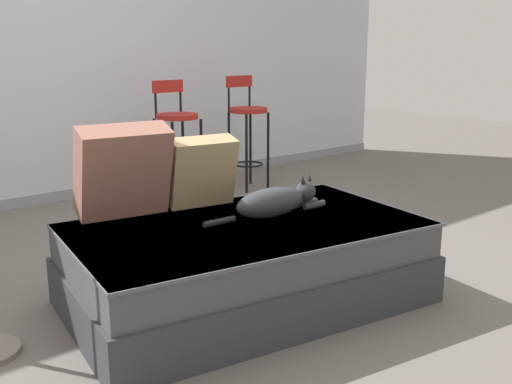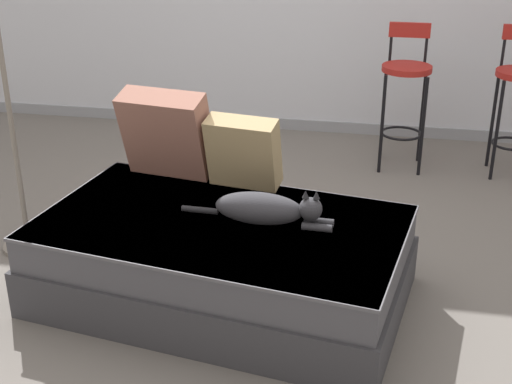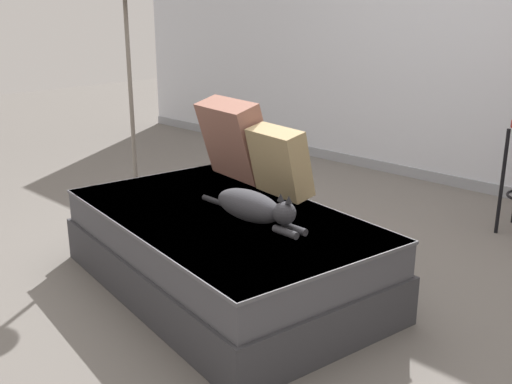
{
  "view_description": "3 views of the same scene",
  "coord_description": "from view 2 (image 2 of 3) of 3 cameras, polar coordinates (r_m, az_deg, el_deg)",
  "views": [
    {
      "loc": [
        -1.8,
        -2.62,
        1.29
      ],
      "look_at": [
        0.15,
        -0.3,
        0.54
      ],
      "focal_mm": 42.0,
      "sensor_mm": 36.0,
      "label": 1
    },
    {
      "loc": [
        0.73,
        -3.34,
        1.92
      ],
      "look_at": [
        0.15,
        -0.3,
        0.54
      ],
      "focal_mm": 50.0,
      "sensor_mm": 36.0,
      "label": 2
    },
    {
      "loc": [
        2.15,
        -2.36,
        1.44
      ],
      "look_at": [
        0.15,
        -0.3,
        0.54
      ],
      "focal_mm": 42.0,
      "sensor_mm": 36.0,
      "label": 3
    }
  ],
  "objects": [
    {
      "name": "cat",
      "position": [
        3.33,
        0.77,
        -1.35
      ],
      "size": [
        0.74,
        0.19,
        0.19
      ],
      "color": "#333338",
      "rests_on": "couch"
    },
    {
      "name": "throw_pillow_corner",
      "position": [
        3.82,
        -7.14,
        4.66
      ],
      "size": [
        0.5,
        0.36,
        0.49
      ],
      "color": "#936051",
      "rests_on": "couch"
    },
    {
      "name": "ground_plane",
      "position": [
        3.92,
        -1.34,
        -5.29
      ],
      "size": [
        16.0,
        16.0,
        0.0
      ],
      "primitive_type": "plane",
      "color": "#66605B",
      "rests_on": "ground"
    },
    {
      "name": "bar_stool_near_window",
      "position": [
        5.07,
        11.86,
        8.34
      ],
      "size": [
        0.34,
        0.34,
        1.0
      ],
      "color": "black",
      "rests_on": "ground"
    },
    {
      "name": "couch",
      "position": [
        3.48,
        -2.75,
        -5.38
      ],
      "size": [
        1.89,
        1.3,
        0.42
      ],
      "color": "#353539",
      "rests_on": "ground"
    },
    {
      "name": "throw_pillow_middle",
      "position": [
        3.67,
        -1.01,
        3.2
      ],
      "size": [
        0.4,
        0.27,
        0.39
      ],
      "color": "tan",
      "rests_on": "couch"
    },
    {
      "name": "wall_baseboard_trim",
      "position": [
        5.89,
        3.09,
        5.42
      ],
      "size": [
        8.0,
        0.02,
        0.09
      ],
      "primitive_type": "cube",
      "color": "gray",
      "rests_on": "ground"
    }
  ]
}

